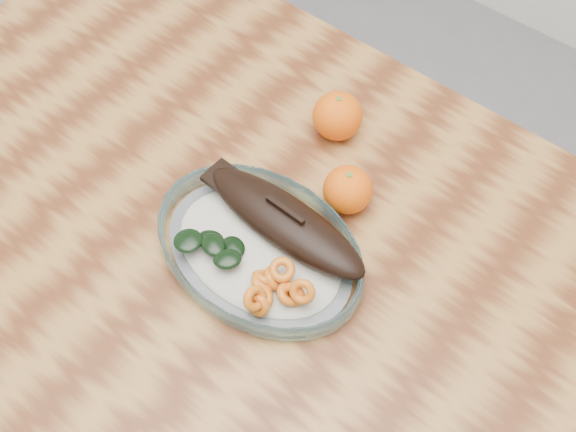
{
  "coord_description": "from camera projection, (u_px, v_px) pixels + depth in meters",
  "views": [
    {
      "loc": [
        0.39,
        -0.37,
        1.56
      ],
      "look_at": [
        0.06,
        0.05,
        0.77
      ],
      "focal_mm": 45.0,
      "sensor_mm": 36.0,
      "label": 1
    }
  ],
  "objects": [
    {
      "name": "orange_left",
      "position": [
        338.0,
        116.0,
        1.03
      ],
      "size": [
        0.07,
        0.07,
        0.07
      ],
      "primitive_type": "sphere",
      "color": "#FF5405",
      "rests_on": "dining_table"
    },
    {
      "name": "plated_meal",
      "position": [
        260.0,
        246.0,
        0.93
      ],
      "size": [
        0.54,
        0.54,
        0.08
      ],
      "rotation": [
        0.0,
        0.0,
        -0.02
      ],
      "color": "white",
      "rests_on": "dining_table"
    },
    {
      "name": "orange_right",
      "position": [
        348.0,
        190.0,
        0.96
      ],
      "size": [
        0.07,
        0.07,
        0.07
      ],
      "primitive_type": "sphere",
      "color": "#FF5405",
      "rests_on": "dining_table"
    },
    {
      "name": "ground",
      "position": [
        253.0,
        411.0,
        1.59
      ],
      "size": [
        3.0,
        3.0,
        0.0
      ],
      "primitive_type": "plane",
      "color": "slate",
      "rests_on": "ground"
    },
    {
      "name": "dining_table",
      "position": [
        236.0,
        262.0,
        1.05
      ],
      "size": [
        1.2,
        0.8,
        0.75
      ],
      "color": "#5E2E16",
      "rests_on": "ground"
    }
  ]
}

